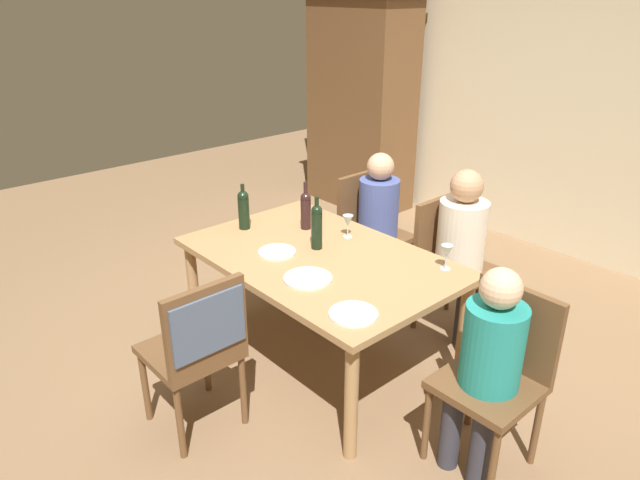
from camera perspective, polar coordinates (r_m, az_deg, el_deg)
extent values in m
plane|color=#846647|center=(3.83, 0.00, -11.40)|extent=(10.00, 10.00, 0.00)
cube|color=beige|center=(5.42, 22.76, 12.94)|extent=(6.40, 0.12, 2.70)
cube|color=brown|center=(6.20, 4.08, 13.03)|extent=(1.10, 0.56, 2.10)
cube|color=#A87F51|center=(3.47, 0.00, -1.81)|extent=(1.64, 1.07, 0.04)
cylinder|color=#A87F51|center=(3.95, -12.39, -4.93)|extent=(0.07, 0.07, 0.69)
cylinder|color=#A87F51|center=(2.93, 3.11, -15.70)|extent=(0.07, 0.07, 0.69)
cylinder|color=#A87F51|center=(4.41, -1.99, -1.18)|extent=(0.07, 0.07, 0.69)
cylinder|color=#A87F51|center=(3.53, 14.03, -8.88)|extent=(0.07, 0.07, 0.69)
cylinder|color=brown|center=(4.52, 8.99, -2.59)|extent=(0.04, 0.04, 0.44)
cylinder|color=brown|center=(4.26, 5.69, -4.13)|extent=(0.04, 0.04, 0.44)
cylinder|color=brown|center=(4.74, 5.48, -1.08)|extent=(0.04, 0.04, 0.44)
cylinder|color=brown|center=(4.49, 2.15, -2.44)|extent=(0.04, 0.04, 0.44)
cube|color=brown|center=(4.40, 5.70, 0.28)|extent=(0.44, 0.44, 0.04)
cube|color=brown|center=(4.43, 3.94, 3.90)|extent=(0.04, 0.44, 0.44)
cylinder|color=brown|center=(4.15, 16.84, -5.92)|extent=(0.04, 0.04, 0.44)
cylinder|color=brown|center=(3.87, 13.77, -7.88)|extent=(0.04, 0.04, 0.44)
cylinder|color=brown|center=(4.33, 12.63, -4.15)|extent=(0.04, 0.04, 0.44)
cylinder|color=brown|center=(4.06, 9.41, -5.87)|extent=(0.04, 0.04, 0.44)
cube|color=brown|center=(3.98, 13.48, -2.91)|extent=(0.44, 0.44, 0.04)
cube|color=brown|center=(3.99, 11.49, 1.12)|extent=(0.04, 0.44, 0.44)
cylinder|color=brown|center=(2.90, 16.76, -20.73)|extent=(0.04, 0.04, 0.44)
cylinder|color=brown|center=(3.05, 10.50, -17.42)|extent=(0.04, 0.04, 0.44)
cylinder|color=brown|center=(3.16, 20.65, -17.01)|extent=(0.04, 0.04, 0.44)
cylinder|color=brown|center=(3.29, 14.76, -14.23)|extent=(0.04, 0.04, 0.44)
cube|color=brown|center=(2.94, 16.20, -13.73)|extent=(0.44, 0.44, 0.04)
cube|color=brown|center=(2.96, 18.88, -8.27)|extent=(0.44, 0.04, 0.44)
cylinder|color=brown|center=(3.36, -16.93, -13.68)|extent=(0.04, 0.04, 0.44)
cylinder|color=brown|center=(3.49, -11.24, -11.44)|extent=(0.04, 0.04, 0.44)
cylinder|color=brown|center=(3.08, -13.70, -17.15)|extent=(0.04, 0.04, 0.44)
cylinder|color=brown|center=(3.22, -7.62, -14.49)|extent=(0.04, 0.04, 0.44)
cube|color=brown|center=(3.14, -12.76, -10.66)|extent=(0.44, 0.44, 0.04)
cube|color=brown|center=(2.86, -11.19, -8.48)|extent=(0.04, 0.44, 0.44)
cube|color=#4C5B75|center=(2.85, -11.22, -8.11)|extent=(0.07, 0.40, 0.31)
cylinder|color=#33333D|center=(4.47, 7.67, -2.65)|extent=(0.11, 0.11, 0.46)
cylinder|color=#33333D|center=(4.35, 6.11, -3.36)|extent=(0.11, 0.11, 0.46)
cylinder|color=#475699|center=(4.31, 5.83, 3.07)|extent=(0.30, 0.30, 0.46)
sphere|color=tan|center=(4.20, 6.01, 7.25)|extent=(0.20, 0.20, 0.20)
cylinder|color=#33333D|center=(4.09, 15.65, -6.05)|extent=(0.12, 0.12, 0.46)
cylinder|color=#33333D|center=(3.95, 14.10, -7.02)|extent=(0.12, 0.12, 0.46)
cylinder|color=beige|center=(3.88, 13.82, 0.31)|extent=(0.32, 0.32, 0.49)
sphere|color=tan|center=(3.76, 14.34, 5.20)|extent=(0.21, 0.21, 0.21)
cylinder|color=#33333D|center=(2.97, 15.63, -19.10)|extent=(0.10, 0.10, 0.46)
cylinder|color=#33333D|center=(3.03, 12.84, -17.65)|extent=(0.10, 0.10, 0.46)
cylinder|color=teal|center=(2.82, 16.71, -10.20)|extent=(0.28, 0.28, 0.44)
sphere|color=beige|center=(2.66, 17.50, -4.59)|extent=(0.19, 0.19, 0.19)
cylinder|color=black|center=(3.51, -0.32, 0.94)|extent=(0.07, 0.07, 0.23)
sphere|color=black|center=(3.46, -0.33, 2.92)|extent=(0.07, 0.07, 0.07)
cylinder|color=black|center=(3.44, -0.33, 3.67)|extent=(0.03, 0.03, 0.08)
cylinder|color=black|center=(3.84, -7.55, 2.63)|extent=(0.07, 0.07, 0.21)
sphere|color=black|center=(3.80, -7.64, 4.30)|extent=(0.07, 0.07, 0.07)
cylinder|color=black|center=(3.78, -7.68, 4.96)|extent=(0.03, 0.03, 0.07)
cylinder|color=black|center=(3.81, -1.42, 2.59)|extent=(0.07, 0.07, 0.20)
sphere|color=black|center=(3.77, -1.44, 4.21)|extent=(0.07, 0.07, 0.07)
cylinder|color=black|center=(3.75, -1.45, 5.04)|extent=(0.03, 0.03, 0.10)
cylinder|color=silver|center=(3.37, 12.28, -2.79)|extent=(0.06, 0.06, 0.00)
cylinder|color=silver|center=(3.35, 12.34, -2.22)|extent=(0.01, 0.01, 0.07)
cone|color=silver|center=(3.32, 12.44, -1.10)|extent=(0.07, 0.07, 0.07)
cylinder|color=silver|center=(3.71, 2.75, 0.34)|extent=(0.06, 0.06, 0.00)
cylinder|color=silver|center=(3.70, 2.76, 0.86)|extent=(0.01, 0.01, 0.07)
cone|color=silver|center=(3.67, 2.79, 1.91)|extent=(0.07, 0.07, 0.07)
cylinder|color=silver|center=(3.18, -1.21, -3.82)|extent=(0.27, 0.27, 0.01)
cylinder|color=white|center=(2.85, 3.32, -7.33)|extent=(0.24, 0.24, 0.01)
cylinder|color=white|center=(3.49, -4.28, -1.19)|extent=(0.23, 0.23, 0.01)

